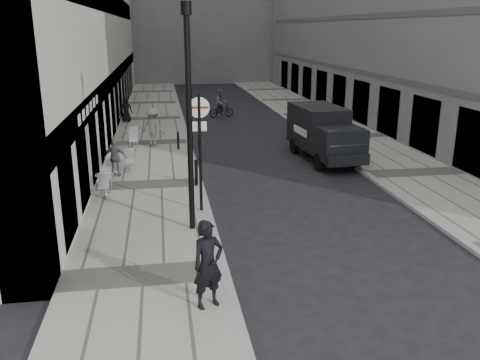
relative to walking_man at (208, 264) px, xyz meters
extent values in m
plane|color=black|center=(0.54, -1.03, -1.10)|extent=(120.00, 120.00, 0.00)
cube|color=gray|center=(-1.46, 16.97, -1.04)|extent=(4.00, 60.00, 0.12)
cube|color=gray|center=(9.54, 16.97, -1.04)|extent=(4.00, 60.00, 0.12)
imported|color=black|center=(0.00, 0.00, 0.00)|extent=(0.85, 0.72, 1.96)
cylinder|color=black|center=(0.34, 6.09, 0.95)|extent=(0.10, 0.10, 3.86)
cylinder|color=white|center=(0.34, 6.09, 2.44)|extent=(0.66, 0.07, 0.66)
cube|color=#B21414|center=(0.34, 6.07, 2.44)|extent=(0.61, 0.04, 0.07)
cube|color=white|center=(0.34, 6.12, 1.83)|extent=(0.46, 0.05, 0.31)
cylinder|color=black|center=(-0.06, 4.55, 2.15)|extent=(0.17, 0.17, 6.27)
cylinder|color=black|center=(-0.06, 4.55, 5.34)|extent=(0.29, 0.29, 0.37)
cylinder|color=black|center=(0.39, 8.94, -0.51)|extent=(0.13, 0.13, 0.95)
cylinder|color=black|center=(-0.06, 15.16, -0.58)|extent=(0.11, 0.11, 0.81)
cylinder|color=black|center=(5.84, 10.61, -0.72)|extent=(0.33, 0.78, 0.76)
cylinder|color=black|center=(7.51, 10.74, -0.72)|extent=(0.33, 0.78, 0.76)
cylinder|color=black|center=(5.58, 13.84, -0.72)|extent=(0.33, 0.78, 0.76)
cylinder|color=black|center=(7.25, 13.97, -0.72)|extent=(0.33, 0.78, 0.76)
cube|color=black|center=(6.48, 13.14, 0.38)|extent=(2.17, 3.57, 1.91)
cube|color=black|center=(6.68, 10.58, 0.09)|extent=(2.03, 1.86, 1.33)
cube|color=#1E2328|center=(6.74, 9.87, 0.47)|extent=(1.69, 0.46, 0.70)
imported|color=black|center=(3.29, 24.99, -0.64)|extent=(1.87, 1.13, 0.93)
imported|color=slate|center=(3.29, 24.99, -0.07)|extent=(1.01, 0.89, 1.75)
imported|color=#59585D|center=(-2.75, 10.67, -0.20)|extent=(0.97, 0.58, 1.56)
imported|color=gray|center=(-1.27, 16.14, -0.01)|extent=(1.44, 1.24, 1.93)
imported|color=black|center=(-3.06, 23.47, -0.18)|extent=(0.79, 0.52, 1.60)
cylinder|color=silver|center=(-2.96, 8.34, -0.97)|extent=(0.43, 0.43, 0.03)
cylinder|color=silver|center=(-2.96, 8.34, -0.61)|extent=(0.06, 0.06, 0.72)
cylinder|color=silver|center=(-2.96, 8.34, -0.26)|extent=(0.68, 0.68, 0.03)
cylinder|color=silver|center=(-2.26, 11.82, -0.97)|extent=(0.39, 0.39, 0.03)
cylinder|color=silver|center=(-2.26, 11.82, -0.64)|extent=(0.05, 0.05, 0.66)
cylinder|color=silver|center=(-2.26, 11.82, -0.31)|extent=(0.62, 0.62, 0.03)
cylinder|color=silver|center=(-2.26, 15.88, -0.97)|extent=(0.48, 0.48, 0.03)
cylinder|color=silver|center=(-2.26, 15.88, -0.57)|extent=(0.07, 0.07, 0.81)
cylinder|color=silver|center=(-2.26, 15.88, -0.16)|extent=(0.76, 0.76, 0.03)
camera|label=1|loc=(-0.85, -9.80, 4.82)|focal=38.00mm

